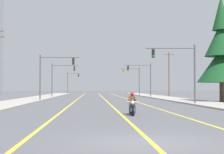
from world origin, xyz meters
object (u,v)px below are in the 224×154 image
Objects in this scene: traffic_signal_near_left at (52,70)px; traffic_signal_mid_left at (60,75)px; utility_pole_right_far at (169,73)px; traffic_signal_far_left at (71,80)px; motorcycle_with_rider at (132,106)px; traffic_signal_far_right at (134,77)px; traffic_signal_mid_right at (143,75)px; traffic_signal_near_right at (181,65)px; conifer_tree_right_verge_near at (221,53)px.

traffic_signal_near_left is 1.00× the size of traffic_signal_mid_left.
traffic_signal_mid_left is at bearing -167.72° from utility_pole_right_far.
utility_pole_right_far is at bearing -55.50° from traffic_signal_far_left.
traffic_signal_far_right reaches higher than motorcycle_with_rider.
motorcycle_with_rider is 49.23m from utility_pole_right_far.
traffic_signal_mid_right is 1.00× the size of traffic_signal_far_right.
motorcycle_with_rider is 26.72m from traffic_signal_near_left.
utility_pole_right_far reaches higher than traffic_signal_mid_left.
traffic_signal_mid_right is at bearing 46.67° from traffic_signal_near_left.
traffic_signal_near_right is 27.24m from traffic_signal_mid_right.
traffic_signal_mid_right and traffic_signal_far_right have the same top height.
traffic_signal_near_right and traffic_signal_far_right have the same top height.
traffic_signal_mid_right is (0.06, 27.24, -0.01)m from traffic_signal_near_right.
traffic_signal_mid_right is (6.68, 40.82, 3.52)m from motorcycle_with_rider.
traffic_signal_far_right is at bearing 90.67° from traffic_signal_mid_right.
traffic_signal_far_right is (-0.09, 39.81, -0.06)m from traffic_signal_near_right.
traffic_signal_near_left and traffic_signal_mid_right have the same top height.
traffic_signal_mid_right is at bearing -133.89° from utility_pole_right_far.
traffic_signal_far_left is at bearing 124.50° from utility_pole_right_far.
traffic_signal_near_right is (6.62, 13.58, 3.53)m from motorcycle_with_rider.
traffic_signal_near_left reaches higher than motorcycle_with_rider.
traffic_signal_near_right and traffic_signal_far_left have the same top height.
traffic_signal_mid_left is (-8.56, 42.65, 3.51)m from motorcycle_with_rider.
traffic_signal_near_right is 32.79m from traffic_signal_mid_left.
traffic_signal_mid_right reaches higher than motorcycle_with_rider.
traffic_signal_far_left is (-15.21, 65.08, -0.09)m from traffic_signal_near_right.
traffic_signal_far_right is at bearing -59.10° from traffic_signal_far_left.
traffic_signal_mid_right is at bearing -89.33° from traffic_signal_far_right.
traffic_signal_mid_right is (14.70, 15.58, -0.02)m from traffic_signal_near_left.
motorcycle_with_rider is at bearing -105.29° from utility_pole_right_far.
traffic_signal_mid_right is at bearing 105.82° from conifer_tree_right_verge_near.
utility_pole_right_far is at bearing 12.28° from traffic_signal_mid_left.
traffic_signal_near_right is 18.71m from traffic_signal_near_left.
motorcycle_with_rider is 79.20m from traffic_signal_far_left.
utility_pole_right_far is at bearing -43.38° from traffic_signal_far_right.
traffic_signal_far_left is (-0.57, 53.42, -0.10)m from traffic_signal_near_left.
conifer_tree_right_verge_near is (-0.01, -28.57, 1.26)m from utility_pole_right_far.
motorcycle_with_rider is at bearing -115.99° from traffic_signal_near_right.
traffic_signal_near_right is 0.48× the size of conifer_tree_right_verge_near.
conifer_tree_right_verge_near is (12.93, 18.76, 5.29)m from motorcycle_with_rider.
traffic_signal_mid_right is at bearing -6.85° from traffic_signal_mid_left.
conifer_tree_right_verge_near is at bearing -48.02° from traffic_signal_mid_left.
traffic_signal_mid_left is 0.48× the size of conifer_tree_right_verge_near.
utility_pole_right_far is (20.96, 22.09, 0.50)m from traffic_signal_near_left.
traffic_signal_mid_left is (-15.18, 29.07, -0.02)m from traffic_signal_near_right.
traffic_signal_near_right is 1.00× the size of traffic_signal_mid_right.
traffic_signal_mid_right is 23.00m from conifer_tree_right_verge_near.
traffic_signal_far_right is (6.53, 53.39, 3.47)m from motorcycle_with_rider.
traffic_signal_far_left is at bearing 111.98° from traffic_signal_mid_right.
traffic_signal_mid_left is at bearing -89.95° from traffic_signal_far_left.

